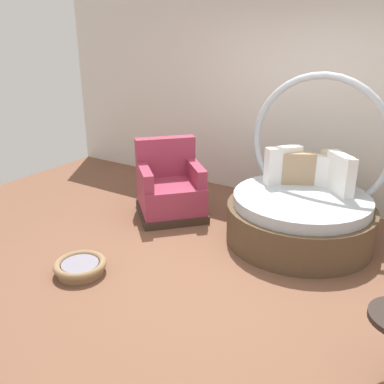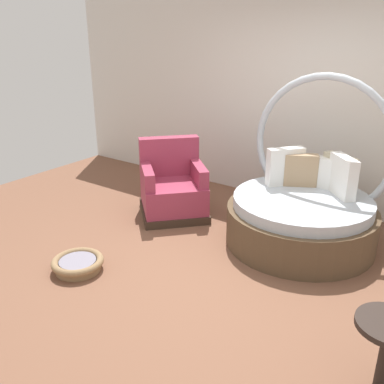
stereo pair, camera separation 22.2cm
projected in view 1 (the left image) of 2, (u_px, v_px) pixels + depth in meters
The scene contains 5 objects.
ground_plane at pixel (224, 267), 4.29m from camera, with size 8.00×8.00×0.02m, color brown.
back_wall at pixel (306, 103), 5.47m from camera, with size 8.00×0.12×2.67m, color silver.
round_daybed at pixel (303, 207), 4.74m from camera, with size 1.61×1.61×1.81m.
red_armchair at pixel (170, 189), 5.39m from camera, with size 1.13×1.13×0.94m.
pet_basket at pixel (80, 267), 4.15m from camera, with size 0.51×0.51×0.13m.
Camera 1 is at (1.73, -3.31, 2.25)m, focal length 39.89 mm.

